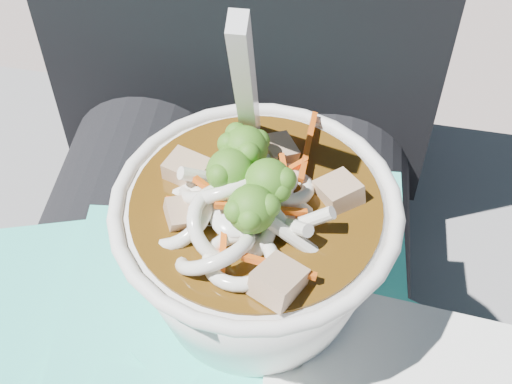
# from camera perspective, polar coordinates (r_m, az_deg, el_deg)

# --- Properties ---
(stone_ledge) EXTENTS (1.03, 0.56, 0.47)m
(stone_ledge) POSITION_cam_1_polar(r_m,az_deg,el_deg) (0.90, -1.70, -15.03)
(stone_ledge) COLOR slate
(stone_ledge) RESTS_ON ground
(person_body) EXTENTS (0.34, 0.94, 1.01)m
(person_body) POSITION_cam_1_polar(r_m,az_deg,el_deg) (0.58, -3.29, -6.08)
(person_body) COLOR black
(person_body) RESTS_ON ground
(plastic_bag) EXTENTS (0.41, 0.38, 0.02)m
(plastic_bag) POSITION_cam_1_polar(r_m,az_deg,el_deg) (0.46, -1.91, -15.03)
(plastic_bag) COLOR #32D3BB
(plastic_bag) RESTS_ON lap
(udon_bowl) EXTENTS (0.21, 0.21, 0.21)m
(udon_bowl) POSITION_cam_1_polar(r_m,az_deg,el_deg) (0.43, -0.09, -3.83)
(udon_bowl) COLOR white
(udon_bowl) RESTS_ON plastic_bag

